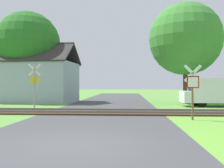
{
  "coord_description": "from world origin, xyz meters",
  "views": [
    {
      "loc": [
        1.55,
        -7.17,
        1.77
      ],
      "look_at": [
        0.5,
        9.12,
        1.8
      ],
      "focal_mm": 40.0,
      "sensor_mm": 36.0,
      "label": 1
    }
  ],
  "objects_px": {
    "tree_right": "(185,39)",
    "crossing_sign_far": "(34,82)",
    "stop_sign_near": "(193,87)",
    "mail_truck": "(215,91)",
    "house": "(35,81)",
    "tree_left": "(28,44)"
  },
  "relations": [
    {
      "from": "mail_truck",
      "to": "stop_sign_near",
      "type": "bearing_deg",
      "value": 152.74
    },
    {
      "from": "tree_right",
      "to": "house",
      "type": "bearing_deg",
      "value": 176.2
    },
    {
      "from": "house",
      "to": "tree_left",
      "type": "xyz_separation_m",
      "value": [
        -0.82,
        0.27,
        3.78
      ]
    },
    {
      "from": "stop_sign_near",
      "to": "tree_right",
      "type": "relative_size",
      "value": 0.29
    },
    {
      "from": "house",
      "to": "mail_truck",
      "type": "xyz_separation_m",
      "value": [
        16.34,
        -4.1,
        -0.91
      ]
    },
    {
      "from": "crossing_sign_far",
      "to": "tree_right",
      "type": "relative_size",
      "value": 0.35
    },
    {
      "from": "house",
      "to": "stop_sign_near",
      "type": "bearing_deg",
      "value": -39.58
    },
    {
      "from": "tree_right",
      "to": "mail_truck",
      "type": "height_order",
      "value": "tree_right"
    },
    {
      "from": "crossing_sign_far",
      "to": "mail_truck",
      "type": "distance_m",
      "value": 13.93
    },
    {
      "from": "tree_left",
      "to": "mail_truck",
      "type": "relative_size",
      "value": 1.85
    },
    {
      "from": "stop_sign_near",
      "to": "mail_truck",
      "type": "bearing_deg",
      "value": -114.95
    },
    {
      "from": "stop_sign_near",
      "to": "tree_right",
      "type": "xyz_separation_m",
      "value": [
        2.11,
        11.0,
        4.37
      ]
    },
    {
      "from": "mail_truck",
      "to": "crossing_sign_far",
      "type": "bearing_deg",
      "value": 101.75
    },
    {
      "from": "stop_sign_near",
      "to": "house",
      "type": "height_order",
      "value": "house"
    },
    {
      "from": "tree_left",
      "to": "crossing_sign_far",
      "type": "bearing_deg",
      "value": -64.63
    },
    {
      "from": "tree_left",
      "to": "house",
      "type": "bearing_deg",
      "value": -18.09
    },
    {
      "from": "tree_right",
      "to": "crossing_sign_far",
      "type": "bearing_deg",
      "value": -151.68
    },
    {
      "from": "stop_sign_near",
      "to": "crossing_sign_far",
      "type": "distance_m",
      "value": 10.82
    },
    {
      "from": "crossing_sign_far",
      "to": "tree_left",
      "type": "xyz_separation_m",
      "value": [
        -3.63,
        7.67,
        3.99
      ]
    },
    {
      "from": "stop_sign_near",
      "to": "tree_right",
      "type": "bearing_deg",
      "value": -100.52
    },
    {
      "from": "stop_sign_near",
      "to": "crossing_sign_far",
      "type": "height_order",
      "value": "crossing_sign_far"
    },
    {
      "from": "house",
      "to": "mail_truck",
      "type": "relative_size",
      "value": 1.73
    }
  ]
}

